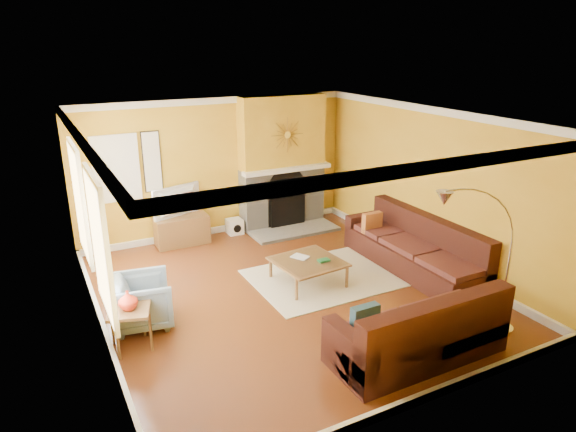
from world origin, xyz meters
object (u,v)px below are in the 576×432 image
sectional_sofa (377,270)px  armchair (142,301)px  media_console (182,230)px  side_table (131,328)px  arc_lamp (477,267)px  coffee_table (308,272)px

sectional_sofa → armchair: bearing=166.1°
media_console → side_table: same height
media_console → arc_lamp: 5.58m
side_table → arc_lamp: 4.42m
sectional_sofa → coffee_table: size_ratio=3.88×
sectional_sofa → arc_lamp: arc_lamp is taller
coffee_table → side_table: 2.95m
sectional_sofa → coffee_table: 1.15m
coffee_table → media_console: (-1.31, 2.57, 0.08)m
media_console → armchair: 2.95m
media_console → side_table: (-1.59, -3.13, 0.00)m
sectional_sofa → arc_lamp: 1.70m
media_console → arc_lamp: size_ratio=0.47×
coffee_table → sectional_sofa: bearing=-52.0°
armchair → arc_lamp: size_ratio=0.37×
armchair → side_table: (-0.26, -0.50, -0.08)m
sectional_sofa → armchair: size_ratio=4.98×
media_console → coffee_table: bearing=-63.0°
coffee_table → armchair: (-2.64, -0.06, 0.16)m
media_console → arc_lamp: bearing=-65.1°
media_console → armchair: bearing=-116.7°
side_table → armchair: bearing=62.4°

